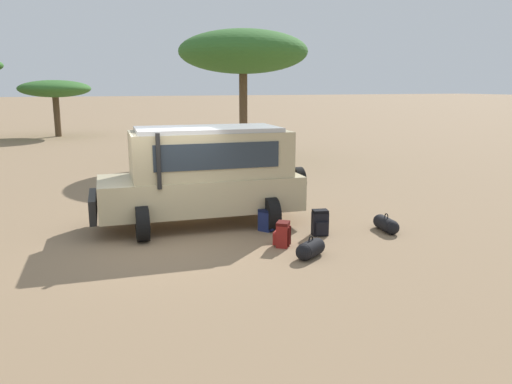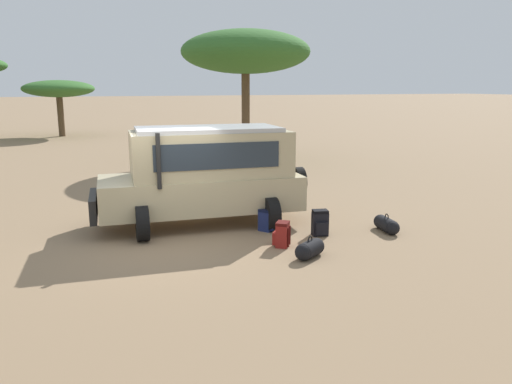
{
  "view_description": "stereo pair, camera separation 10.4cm",
  "coord_description": "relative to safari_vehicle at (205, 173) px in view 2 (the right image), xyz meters",
  "views": [
    {
      "loc": [
        -2.19,
        -10.61,
        3.43
      ],
      "look_at": [
        1.99,
        -0.06,
        1.0
      ],
      "focal_mm": 35.0,
      "sensor_mm": 36.0,
      "label": 1
    },
    {
      "loc": [
        -2.1,
        -10.65,
        3.43
      ],
      "look_at": [
        1.99,
        -0.06,
        1.0
      ],
      "focal_mm": 35.0,
      "sensor_mm": 36.0,
      "label": 2
    }
  ],
  "objects": [
    {
      "name": "ground_plane",
      "position": [
        -1.11,
        -1.17,
        -1.29
      ],
      "size": [
        320.0,
        320.0,
        0.0
      ],
      "primitive_type": "plane",
      "color": "#8C7051"
    },
    {
      "name": "duffel_bag_soft_canvas",
      "position": [
        3.86,
        -2.21,
        -1.12
      ],
      "size": [
        0.42,
        0.93,
        0.44
      ],
      "color": "black",
      "rests_on": "ground_plane"
    },
    {
      "name": "acacia_tree_centre_back",
      "position": [
        -3.29,
        25.12,
        1.89
      ],
      "size": [
        4.71,
        5.07,
        3.79
      ],
      "color": "brown",
      "rests_on": "ground_plane"
    },
    {
      "name": "acacia_tree_right_mid",
      "position": [
        4.65,
        9.86,
        3.58
      ],
      "size": [
        5.74,
        5.95,
        5.86
      ],
      "color": "brown",
      "rests_on": "ground_plane"
    },
    {
      "name": "safari_vehicle",
      "position": [
        0.0,
        0.0,
        0.0
      ],
      "size": [
        5.43,
        3.0,
        2.44
      ],
      "color": "tan",
      "rests_on": "ground_plane"
    },
    {
      "name": "backpack_beside_front_wheel",
      "position": [
        2.22,
        -1.92,
        -1.0
      ],
      "size": [
        0.41,
        0.4,
        0.61
      ],
      "color": "black",
      "rests_on": "ground_plane"
    },
    {
      "name": "backpack_near_rear_wheel",
      "position": [
        1.05,
        -2.36,
        -1.03
      ],
      "size": [
        0.43,
        0.43,
        0.55
      ],
      "color": "maroon",
      "rests_on": "ground_plane"
    },
    {
      "name": "backpack_cluster_center",
      "position": [
        1.23,
        -1.1,
        -1.03
      ],
      "size": [
        0.47,
        0.49,
        0.53
      ],
      "color": "navy",
      "rests_on": "ground_plane"
    },
    {
      "name": "duffel_bag_low_black_case",
      "position": [
        1.3,
        -3.2,
        -1.12
      ],
      "size": [
        0.77,
        0.6,
        0.45
      ],
      "color": "black",
      "rests_on": "ground_plane"
    }
  ]
}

